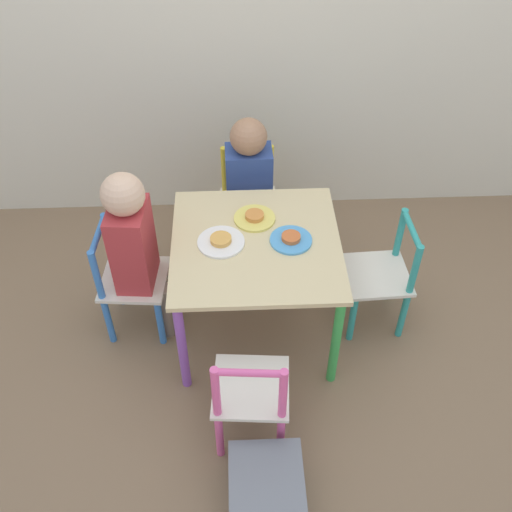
% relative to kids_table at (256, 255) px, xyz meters
% --- Properties ---
extents(ground_plane, '(6.00, 6.00, 0.00)m').
position_rel_kids_table_xyz_m(ground_plane, '(0.00, 0.00, -0.42)').
color(ground_plane, '#7F664C').
extents(kids_table, '(0.64, 0.64, 0.49)m').
position_rel_kids_table_xyz_m(kids_table, '(0.00, 0.00, 0.00)').
color(kids_table, beige).
rests_on(kids_table, ground_plane).
extents(chair_yellow, '(0.27, 0.27, 0.51)m').
position_rel_kids_table_xyz_m(chair_yellow, '(-0.01, 0.52, -0.17)').
color(chair_yellow, silver).
rests_on(chair_yellow, ground_plane).
extents(chair_blue, '(0.28, 0.28, 0.51)m').
position_rel_kids_table_xyz_m(chair_blue, '(-0.51, 0.04, -0.17)').
color(chair_blue, silver).
rests_on(chair_blue, ground_plane).
extents(chair_teal, '(0.27, 0.27, 0.51)m').
position_rel_kids_table_xyz_m(chair_teal, '(0.52, 0.02, -0.17)').
color(chair_teal, silver).
rests_on(chair_teal, ground_plane).
extents(chair_pink, '(0.28, 0.28, 0.51)m').
position_rel_kids_table_xyz_m(chair_pink, '(-0.04, -0.51, -0.17)').
color(chair_pink, silver).
rests_on(chair_pink, ground_plane).
extents(child_back, '(0.20, 0.21, 0.73)m').
position_rel_kids_table_xyz_m(child_back, '(-0.01, 0.46, 0.01)').
color(child_back, '#7A6B5B').
rests_on(child_back, ground_plane).
extents(child_left, '(0.22, 0.21, 0.78)m').
position_rel_kids_table_xyz_m(child_left, '(-0.46, 0.04, 0.04)').
color(child_left, '#7A6B5B').
rests_on(child_left, ground_plane).
extents(plate_back, '(0.16, 0.16, 0.03)m').
position_rel_kids_table_xyz_m(plate_back, '(0.00, 0.13, 0.07)').
color(plate_back, '#EADB66').
rests_on(plate_back, kids_table).
extents(plate_left, '(0.18, 0.18, 0.03)m').
position_rel_kids_table_xyz_m(plate_left, '(-0.13, 0.00, 0.07)').
color(plate_left, white).
rests_on(plate_left, kids_table).
extents(plate_right, '(0.16, 0.16, 0.03)m').
position_rel_kids_table_xyz_m(plate_right, '(0.13, 0.00, 0.07)').
color(plate_right, '#4C9EE0').
rests_on(plate_right, kids_table).
extents(storage_bin, '(0.24, 0.25, 0.19)m').
position_rel_kids_table_xyz_m(storage_bin, '(-0.00, -0.77, -0.33)').
color(storage_bin, slate).
rests_on(storage_bin, ground_plane).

